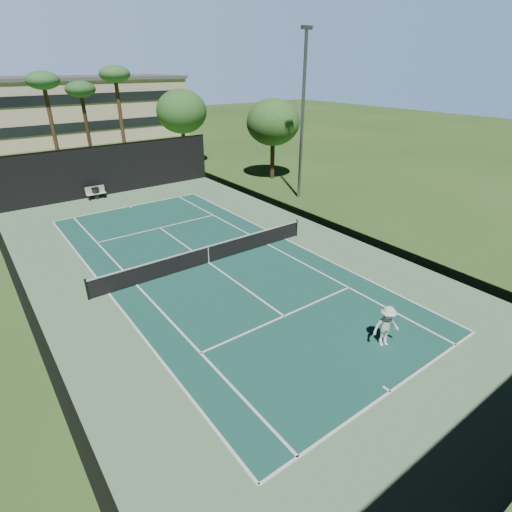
{
  "coord_description": "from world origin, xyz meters",
  "views": [
    {
      "loc": [
        -9.54,
        -17.25,
        9.87
      ],
      "look_at": [
        1.0,
        -3.0,
        1.3
      ],
      "focal_mm": 28.0,
      "sensor_mm": 36.0,
      "label": 1
    }
  ],
  "objects_px": {
    "tennis_ball_b": "(163,268)",
    "tennis_ball_c": "(178,231)",
    "player": "(386,326)",
    "park_bench": "(96,192)",
    "tennis_net": "(208,254)",
    "trash_bin": "(96,193)",
    "tennis_ball_d": "(77,270)"
  },
  "relations": [
    {
      "from": "tennis_net",
      "to": "trash_bin",
      "type": "xyz_separation_m",
      "value": [
        -1.43,
        15.42,
        -0.08
      ]
    },
    {
      "from": "tennis_ball_b",
      "to": "tennis_ball_c",
      "type": "height_order",
      "value": "tennis_ball_b"
    },
    {
      "from": "tennis_ball_b",
      "to": "trash_bin",
      "type": "distance_m",
      "value": 14.54
    },
    {
      "from": "park_bench",
      "to": "trash_bin",
      "type": "xyz_separation_m",
      "value": [
        0.0,
        0.03,
        -0.07
      ]
    },
    {
      "from": "player",
      "to": "tennis_ball_c",
      "type": "xyz_separation_m",
      "value": [
        -1.17,
        15.35,
        -0.83
      ]
    },
    {
      "from": "tennis_ball_c",
      "to": "trash_bin",
      "type": "relative_size",
      "value": 0.06
    },
    {
      "from": "tennis_net",
      "to": "tennis_ball_b",
      "type": "distance_m",
      "value": 2.5
    },
    {
      "from": "tennis_net",
      "to": "tennis_ball_b",
      "type": "bearing_deg",
      "value": 158.29
    },
    {
      "from": "tennis_net",
      "to": "player",
      "type": "relative_size",
      "value": 7.5
    },
    {
      "from": "tennis_ball_b",
      "to": "park_bench",
      "type": "height_order",
      "value": "park_bench"
    },
    {
      "from": "player",
      "to": "park_bench",
      "type": "xyz_separation_m",
      "value": [
        -3.32,
        25.55,
        -0.31
      ]
    },
    {
      "from": "tennis_ball_c",
      "to": "tennis_ball_d",
      "type": "distance_m",
      "value": 7.04
    },
    {
      "from": "tennis_ball_b",
      "to": "tennis_ball_c",
      "type": "xyz_separation_m",
      "value": [
        2.98,
        4.29,
        -0.01
      ]
    },
    {
      "from": "tennis_ball_b",
      "to": "trash_bin",
      "type": "relative_size",
      "value": 0.08
    },
    {
      "from": "player",
      "to": "tennis_ball_b",
      "type": "distance_m",
      "value": 11.84
    },
    {
      "from": "tennis_net",
      "to": "park_bench",
      "type": "relative_size",
      "value": 8.6
    },
    {
      "from": "tennis_ball_b",
      "to": "tennis_ball_d",
      "type": "bearing_deg",
      "value": 147.4
    },
    {
      "from": "trash_bin",
      "to": "park_bench",
      "type": "bearing_deg",
      "value": -97.54
    },
    {
      "from": "player",
      "to": "tennis_ball_d",
      "type": "distance_m",
      "value": 15.69
    },
    {
      "from": "player",
      "to": "tennis_ball_b",
      "type": "bearing_deg",
      "value": 131.76
    },
    {
      "from": "park_bench",
      "to": "trash_bin",
      "type": "bearing_deg",
      "value": 82.46
    },
    {
      "from": "player",
      "to": "trash_bin",
      "type": "relative_size",
      "value": 1.82
    },
    {
      "from": "trash_bin",
      "to": "tennis_net",
      "type": "bearing_deg",
      "value": -84.69
    },
    {
      "from": "tennis_ball_b",
      "to": "tennis_ball_c",
      "type": "relative_size",
      "value": 1.25
    },
    {
      "from": "player",
      "to": "trash_bin",
      "type": "bearing_deg",
      "value": 118.55
    },
    {
      "from": "player",
      "to": "park_bench",
      "type": "bearing_deg",
      "value": 118.57
    },
    {
      "from": "tennis_ball_c",
      "to": "park_bench",
      "type": "relative_size",
      "value": 0.04
    },
    {
      "from": "player",
      "to": "tennis_ball_b",
      "type": "relative_size",
      "value": 23.31
    },
    {
      "from": "player",
      "to": "tennis_ball_c",
      "type": "bearing_deg",
      "value": 115.54
    },
    {
      "from": "tennis_ball_d",
      "to": "park_bench",
      "type": "distance_m",
      "value": 12.92
    },
    {
      "from": "tennis_ball_c",
      "to": "tennis_ball_d",
      "type": "bearing_deg",
      "value": -164.73
    },
    {
      "from": "tennis_net",
      "to": "player",
      "type": "bearing_deg",
      "value": -79.5
    }
  ]
}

